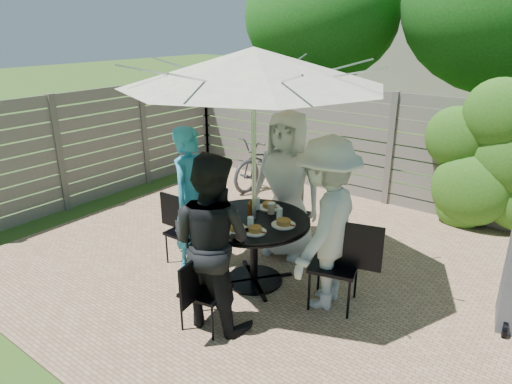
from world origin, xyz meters
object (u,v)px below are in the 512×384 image
Objects in this scene: plate_left at (226,211)px; umbrella at (254,67)px; plate_back at (269,206)px; plate_right at (283,223)px; chair_left at (186,244)px; plate_extra at (255,230)px; glass_left at (229,212)px; person_right at (326,225)px; patio_table at (254,239)px; glass_right at (279,214)px; chair_front at (206,305)px; person_front at (211,242)px; person_left at (193,199)px; coffee_cup at (271,209)px; chair_back at (290,229)px; chair_right at (335,281)px; bicycle at (269,161)px; person_back at (287,185)px; syrup_jug at (252,209)px; glass_back at (257,203)px; glass_front at (251,223)px; plate_front at (237,229)px.

umbrella is at bearing 8.05° from plate_left.
plate_back and plate_right have the same top height.
plate_left is (0.60, 0.08, 0.57)m from chair_left.
plate_extra reaches higher than chair_left.
glass_left is (-0.24, -0.14, -1.55)m from umbrella.
person_right is (0.82, 0.12, -1.51)m from umbrella.
patio_table is 0.42m from glass_right.
glass_left reaches higher than plate_left.
plate_right is 1.86× the size of glass_right.
patio_table is 0.90m from person_right.
chair_front is 5.97× the size of glass_left.
person_front reaches higher than glass_left.
plate_left is (0.47, 0.07, -0.05)m from person_left.
chair_front is 1.43m from person_right.
glass_left is 0.48m from coffee_cup.
plate_back is at bearing 26.68° from chair_left.
chair_back is 1.37m from chair_right.
bicycle is at bearing 122.65° from patio_table.
chair_front is 1.18m from plate_left.
chair_front is 3.22× the size of plate_left.
coffee_cup is (0.42, 0.28, 0.04)m from plate_left.
plate_right is (0.36, 0.05, -1.60)m from umbrella.
person_back is 11.71× the size of syrup_jug.
person_right is at bearing -7.47° from glass_back.
glass_back is (-0.36, 0.51, 0.05)m from plate_extra.
plate_right is 1.86× the size of glass_front.
glass_back is (-0.50, 0.19, 0.05)m from plate_right.
plate_extra is 3.76m from bicycle.
umbrella is 1.72m from person_right.
glass_right is at bearing -15.73° from chair_right.
glass_left reaches higher than plate_extra.
person_left is 0.47m from plate_left.
bicycle is at bearing 125.44° from plate_back.
chair_left is at bearing -172.10° from plate_left.
person_back is 7.21× the size of plate_left.
person_front is 12.57× the size of glass_left.
coffee_cup is (0.02, 0.59, 0.04)m from plate_front.
person_front reaches higher than chair_right.
umbrella reaches higher than plate_front.
glass_left is (0.11, -0.09, 0.05)m from plate_left.
plate_extra is (-0.60, -0.39, -0.09)m from person_right.
syrup_jug is (-0.12, 0.40, 0.06)m from plate_front.
patio_table is 0.74× the size of person_back.
person_front is 0.47m from plate_front.
glass_left is at bearing -16.87° from chair_back.
glass_back reaches higher than plate_back.
umbrella is at bearing -81.95° from plate_back.
plate_right is (0.47, -0.77, -0.11)m from person_back.
plate_extra is (0.10, 0.55, -0.05)m from person_front.
chair_right reaches higher than plate_back.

